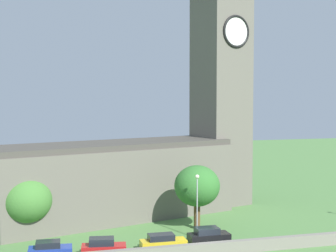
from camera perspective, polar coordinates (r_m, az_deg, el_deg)
ground_plane at (r=67.38m, az=-0.57°, el=-10.01°), size 200.00×200.00×0.00m
church at (r=68.02m, az=-1.46°, el=-1.88°), size 37.23×18.37×34.68m
quay_barrier at (r=51.45m, az=4.44°, el=-13.58°), size 55.01×0.70×1.25m
car_blue at (r=51.81m, az=-13.10°, el=-13.30°), size 4.25×2.34×1.65m
car_red at (r=51.14m, az=-7.26°, el=-13.32°), size 4.50×2.55×1.89m
car_yellow at (r=52.85m, az=-0.59°, el=-12.85°), size 4.67×2.09×1.67m
car_black at (r=55.00m, az=4.55°, el=-12.14°), size 4.35×2.23×1.80m
streetlamp_west_mid at (r=56.14m, az=3.28°, el=-7.82°), size 0.44×0.44×7.07m
tree_riverside_east at (r=58.25m, az=-15.54°, el=-8.04°), size 5.51×5.51×6.72m
tree_churchyard at (r=60.15m, az=3.27°, el=-6.74°), size 5.36×5.36×7.51m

